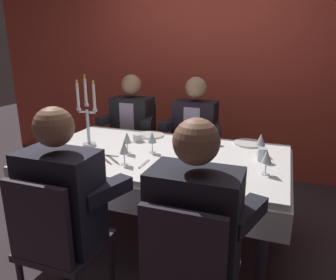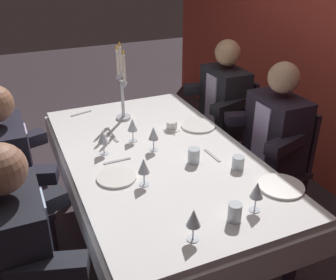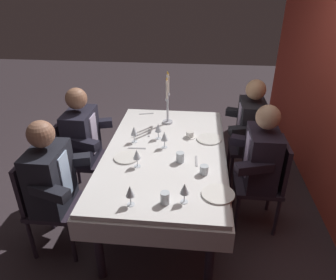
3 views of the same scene
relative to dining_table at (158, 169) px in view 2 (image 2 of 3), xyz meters
name	(u,v)px [view 2 (image 2 of 3)]	position (x,y,z in m)	size (l,w,h in m)	color
ground_plane	(159,243)	(0.00, 0.00, -0.62)	(12.00, 12.00, 0.00)	#392F34
dining_table	(158,169)	(0.00, 0.00, 0.00)	(1.94, 1.14, 0.74)	silver
candelabra	(122,89)	(-0.60, -0.03, 0.35)	(0.19, 0.11, 0.58)	silver
dinner_plate_0	(198,126)	(-0.25, 0.42, 0.13)	(0.25, 0.25, 0.01)	white
dinner_plate_1	(281,186)	(0.62, 0.47, 0.13)	(0.25, 0.25, 0.01)	white
dinner_plate_2	(117,177)	(0.18, -0.32, 0.13)	(0.23, 0.23, 0.01)	white
wine_glass_0	(144,166)	(0.30, -0.20, 0.24)	(0.07, 0.07, 0.16)	silver
wine_glass_1	(103,137)	(-0.13, -0.31, 0.23)	(0.07, 0.07, 0.16)	silver
wine_glass_2	(132,125)	(-0.23, -0.09, 0.23)	(0.07, 0.07, 0.16)	silver
wine_glass_3	(153,134)	(-0.05, -0.01, 0.23)	(0.07, 0.07, 0.16)	silver
wine_glass_4	(257,191)	(0.73, 0.22, 0.24)	(0.07, 0.07, 0.16)	silver
wine_glass_5	(194,219)	(0.80, -0.16, 0.23)	(0.07, 0.07, 0.16)	silver
water_tumbler_0	(238,162)	(0.35, 0.36, 0.16)	(0.07, 0.07, 0.08)	silver
water_tumbler_1	(194,156)	(0.19, 0.16, 0.16)	(0.07, 0.07, 0.09)	silver
water_tumbler_2	(235,212)	(0.76, 0.08, 0.17)	(0.07, 0.07, 0.09)	silver
coffee_cup_0	(172,126)	(-0.29, 0.22, 0.15)	(0.13, 0.12, 0.06)	white
spoon_0	(117,161)	(-0.01, -0.27, 0.12)	(0.17, 0.02, 0.01)	#B7B7BC
fork_1	(113,137)	(-0.33, -0.20, 0.12)	(0.17, 0.02, 0.01)	#B7B7BC
fork_2	(81,113)	(-0.82, -0.31, 0.12)	(0.17, 0.02, 0.01)	#B7B7BC
fork_3	(212,155)	(0.16, 0.30, 0.12)	(0.17, 0.02, 0.01)	#B7B7BC
seated_diner_0	(225,99)	(-0.66, 0.89, 0.11)	(0.63, 0.48, 1.24)	#29212D
seated_diner_1	(7,166)	(-0.22, -0.89, 0.11)	(0.63, 0.48, 1.24)	#29212D
seated_diner_2	(277,132)	(0.04, 0.89, 0.11)	(0.63, 0.48, 1.24)	#29212D
seated_diner_3	(17,247)	(0.53, -0.89, 0.11)	(0.63, 0.48, 1.24)	#29212D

